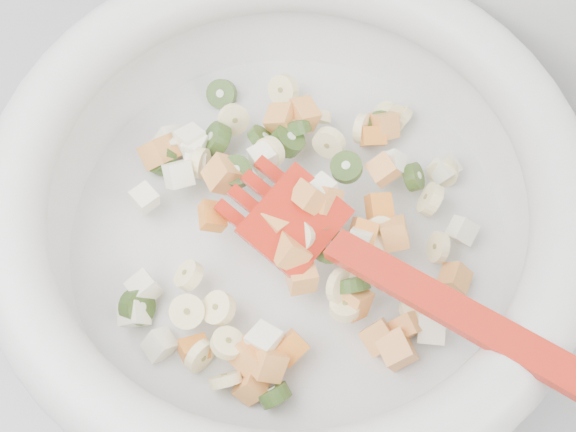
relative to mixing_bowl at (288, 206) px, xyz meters
The scene contains 1 object.
mixing_bowl is the anchor object (origin of this frame).
Camera 1 is at (0.11, 1.27, 1.49)m, focal length 50.00 mm.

